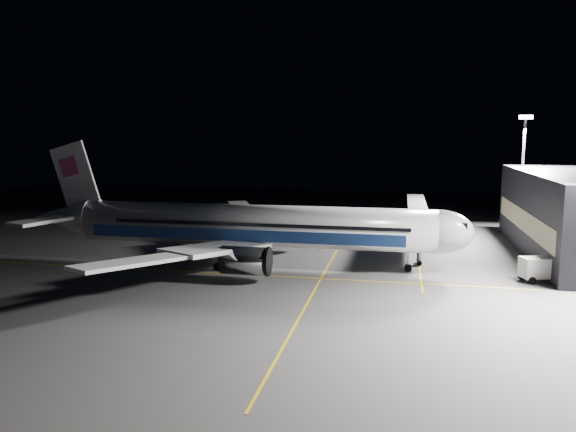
% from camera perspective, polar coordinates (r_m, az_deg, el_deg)
% --- Properties ---
extents(ground, '(200.00, 200.00, 0.00)m').
position_cam_1_polar(ground, '(76.75, -3.44, -4.87)').
color(ground, '#4C4C4F').
rests_on(ground, ground).
extents(guide_line_main, '(0.25, 80.00, 0.01)m').
position_cam_1_polar(guide_line_main, '(74.87, 4.01, -5.21)').
color(guide_line_main, gold).
rests_on(guide_line_main, ground).
extents(guide_line_cross, '(70.00, 0.25, 0.01)m').
position_cam_1_polar(guide_line_cross, '(71.14, -4.68, -5.95)').
color(guide_line_cross, gold).
rests_on(guide_line_cross, ground).
extents(guide_line_side, '(0.25, 40.00, 0.01)m').
position_cam_1_polar(guide_line_side, '(84.08, 13.06, -3.89)').
color(guide_line_side, gold).
rests_on(guide_line_side, ground).
extents(airliner, '(61.48, 54.22, 16.64)m').
position_cam_1_polar(airliner, '(76.01, -4.26, -1.03)').
color(airliner, silver).
rests_on(airliner, ground).
extents(jet_bridge, '(3.60, 34.40, 6.30)m').
position_cam_1_polar(jet_bridge, '(91.20, 13.02, -0.00)').
color(jet_bridge, '#B2B2B7').
rests_on(jet_bridge, ground).
extents(floodlight_mast_north, '(2.40, 0.68, 20.70)m').
position_cam_1_polar(floodlight_mast_north, '(106.31, 22.75, 4.96)').
color(floodlight_mast_north, '#59595E').
rests_on(floodlight_mast_north, ground).
extents(service_truck, '(6.13, 4.02, 2.93)m').
position_cam_1_polar(service_truck, '(74.16, 24.55, -4.87)').
color(service_truck, silver).
rests_on(service_truck, ground).
extents(baggage_tug, '(2.24, 1.85, 1.55)m').
position_cam_1_polar(baggage_tug, '(85.14, -3.02, -3.03)').
color(baggage_tug, black).
rests_on(baggage_tug, ground).
extents(safety_cone_a, '(0.38, 0.38, 0.57)m').
position_cam_1_polar(safety_cone_a, '(92.03, -6.02, -2.47)').
color(safety_cone_a, orange).
rests_on(safety_cone_a, ground).
extents(safety_cone_b, '(0.41, 0.41, 0.62)m').
position_cam_1_polar(safety_cone_b, '(88.89, 2.63, -2.80)').
color(safety_cone_b, orange).
rests_on(safety_cone_b, ground).
extents(safety_cone_c, '(0.35, 0.35, 0.52)m').
position_cam_1_polar(safety_cone_c, '(85.78, -1.89, -3.25)').
color(safety_cone_c, orange).
rests_on(safety_cone_c, ground).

